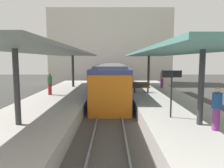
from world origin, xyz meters
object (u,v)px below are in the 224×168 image
platform_bench (142,87)px  passenger_mid_platform (163,78)px  passenger_far_end (218,108)px  commuter_train (112,80)px  platform_sign (173,83)px  passenger_near_bench (51,84)px

platform_bench → passenger_mid_platform: passenger_mid_platform is taller
passenger_far_end → platform_bench: bearing=99.4°
commuter_train → platform_bench: bearing=-47.3°
commuter_train → passenger_far_end: commuter_train is taller
platform_bench → passenger_mid_platform: (2.40, 2.87, 0.45)m
platform_sign → passenger_mid_platform: platform_sign is taller
platform_bench → passenger_far_end: (1.57, -9.51, 0.40)m
platform_bench → passenger_near_bench: passenger_near_bench is taller
platform_bench → passenger_near_bench: (-7.23, -1.21, 0.40)m
platform_bench → passenger_far_end: passenger_far_end is taller
platform_bench → passenger_far_end: 9.65m
commuter_train → passenger_mid_platform: (4.95, 0.11, 0.18)m
commuter_train → passenger_far_end: (4.12, -12.28, 0.14)m
passenger_far_end → passenger_near_bench: bearing=136.7°
commuter_train → passenger_mid_platform: commuter_train is taller
passenger_mid_platform → platform_sign: bearing=-101.1°
commuter_train → platform_sign: size_ratio=7.14×
platform_bench → platform_sign: platform_sign is taller
commuter_train → platform_sign: bearing=-74.6°
passenger_near_bench → passenger_mid_platform: bearing=23.0°
platform_sign → commuter_train: bearing=105.4°
passenger_far_end → commuter_train: bearing=108.5°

